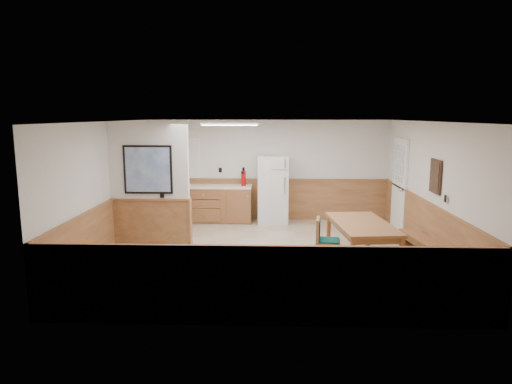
{
  "coord_description": "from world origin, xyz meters",
  "views": [
    {
      "loc": [
        0.06,
        -8.36,
        2.61
      ],
      "look_at": [
        -0.22,
        0.4,
        1.13
      ],
      "focal_mm": 32.0,
      "sensor_mm": 36.0,
      "label": 1
    }
  ],
  "objects_px": {
    "fire_extinguisher": "(243,178)",
    "soap_bottle": "(184,181)",
    "dining_table": "(362,228)",
    "refrigerator": "(272,189)",
    "dining_bench": "(424,245)",
    "dining_chair": "(323,238)"
  },
  "relations": [
    {
      "from": "fire_extinguisher",
      "to": "soap_bottle",
      "type": "bearing_deg",
      "value": 157.73
    },
    {
      "from": "dining_bench",
      "to": "soap_bottle",
      "type": "xyz_separation_m",
      "value": [
        -4.86,
        3.12,
        0.66
      ]
    },
    {
      "from": "refrigerator",
      "to": "dining_table",
      "type": "distance_m",
      "value": 3.51
    },
    {
      "from": "dining_table",
      "to": "dining_chair",
      "type": "bearing_deg",
      "value": -174.7
    },
    {
      "from": "dining_table",
      "to": "soap_bottle",
      "type": "bearing_deg",
      "value": 133.95
    },
    {
      "from": "fire_extinguisher",
      "to": "soap_bottle",
      "type": "height_order",
      "value": "fire_extinguisher"
    },
    {
      "from": "dining_bench",
      "to": "dining_chair",
      "type": "distance_m",
      "value": 1.83
    },
    {
      "from": "dining_bench",
      "to": "soap_bottle",
      "type": "distance_m",
      "value": 5.81
    },
    {
      "from": "dining_chair",
      "to": "soap_bottle",
      "type": "relative_size",
      "value": 4.0
    },
    {
      "from": "refrigerator",
      "to": "dining_bench",
      "type": "relative_size",
      "value": 1.07
    },
    {
      "from": "dining_table",
      "to": "dining_bench",
      "type": "bearing_deg",
      "value": -2.61
    },
    {
      "from": "fire_extinguisher",
      "to": "soap_bottle",
      "type": "distance_m",
      "value": 1.46
    },
    {
      "from": "dining_chair",
      "to": "fire_extinguisher",
      "type": "bearing_deg",
      "value": 123.23
    },
    {
      "from": "dining_table",
      "to": "soap_bottle",
      "type": "xyz_separation_m",
      "value": [
        -3.74,
        3.18,
        0.35
      ]
    },
    {
      "from": "refrigerator",
      "to": "dining_chair",
      "type": "distance_m",
      "value": 3.4
    },
    {
      "from": "refrigerator",
      "to": "soap_bottle",
      "type": "bearing_deg",
      "value": 176.04
    },
    {
      "from": "refrigerator",
      "to": "dining_bench",
      "type": "bearing_deg",
      "value": -51.68
    },
    {
      "from": "dining_bench",
      "to": "fire_extinguisher",
      "type": "xyz_separation_m",
      "value": [
        -3.4,
        3.12,
        0.76
      ]
    },
    {
      "from": "dining_bench",
      "to": "fire_extinguisher",
      "type": "relative_size",
      "value": 3.41
    },
    {
      "from": "dining_bench",
      "to": "soap_bottle",
      "type": "bearing_deg",
      "value": 140.72
    },
    {
      "from": "dining_bench",
      "to": "fire_extinguisher",
      "type": "bearing_deg",
      "value": 130.85
    },
    {
      "from": "dining_bench",
      "to": "fire_extinguisher",
      "type": "distance_m",
      "value": 4.68
    }
  ]
}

